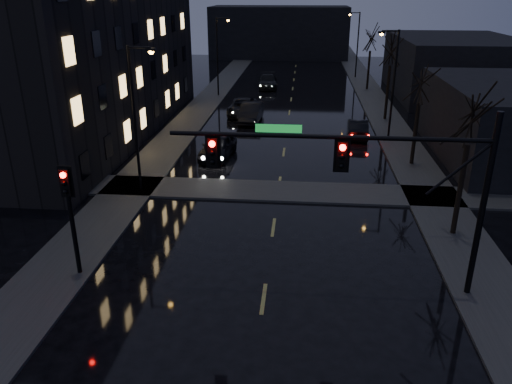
% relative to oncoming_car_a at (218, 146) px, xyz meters
% --- Properties ---
extents(sidewalk_left, '(3.00, 140.00, 0.12)m').
position_rel_oncoming_car_a_xyz_m(sidewalk_left, '(-4.09, 10.60, -0.73)').
color(sidewalk_left, '#2D2D2B').
rests_on(sidewalk_left, ground).
extents(sidewalk_right, '(3.00, 140.00, 0.12)m').
position_rel_oncoming_car_a_xyz_m(sidewalk_right, '(12.91, 10.60, -0.73)').
color(sidewalk_right, '#2D2D2B').
rests_on(sidewalk_right, ground).
extents(sidewalk_cross, '(40.00, 3.00, 0.12)m').
position_rel_oncoming_car_a_xyz_m(sidewalk_cross, '(4.41, -5.90, -0.73)').
color(sidewalk_cross, '#2D2D2B').
rests_on(sidewalk_cross, ground).
extents(apartment_block, '(12.00, 30.00, 12.00)m').
position_rel_oncoming_car_a_xyz_m(apartment_block, '(-12.09, 5.60, 5.21)').
color(apartment_block, black).
rests_on(apartment_block, ground).
extents(commercial_right_far, '(12.00, 18.00, 6.00)m').
position_rel_oncoming_car_a_xyz_m(commercial_right_far, '(21.41, 23.60, 2.21)').
color(commercial_right_far, black).
rests_on(commercial_right_far, ground).
extents(far_block, '(22.00, 10.00, 8.00)m').
position_rel_oncoming_car_a_xyz_m(far_block, '(1.41, 53.60, 3.21)').
color(far_block, black).
rests_on(far_block, ground).
extents(signal_mast, '(11.11, 0.41, 7.00)m').
position_rel_oncoming_car_a_xyz_m(signal_mast, '(8.26, -15.40, 4.08)').
color(signal_mast, black).
rests_on(signal_mast, ground).
extents(signal_pole_left, '(0.35, 0.41, 4.53)m').
position_rel_oncoming_car_a_xyz_m(signal_pole_left, '(-3.09, -15.41, 2.22)').
color(signal_pole_left, black).
rests_on(signal_pole_left, ground).
extents(tree_near, '(3.52, 3.52, 8.08)m').
position_rel_oncoming_car_a_xyz_m(tree_near, '(12.81, -10.40, 5.43)').
color(tree_near, black).
rests_on(tree_near, ground).
extents(tree_mid_a, '(3.30, 3.30, 7.58)m').
position_rel_oncoming_car_a_xyz_m(tree_mid_a, '(12.81, -0.40, 5.04)').
color(tree_mid_a, black).
rests_on(tree_mid_a, ground).
extents(tree_mid_b, '(3.74, 3.74, 8.59)m').
position_rel_oncoming_car_a_xyz_m(tree_mid_b, '(12.81, 11.60, 5.82)').
color(tree_mid_b, black).
rests_on(tree_mid_b, ground).
extents(tree_far, '(3.43, 3.43, 7.88)m').
position_rel_oncoming_car_a_xyz_m(tree_far, '(12.81, 25.60, 5.27)').
color(tree_far, black).
rests_on(tree_far, ground).
extents(streetlight_l_near, '(1.53, 0.28, 8.00)m').
position_rel_oncoming_car_a_xyz_m(streetlight_l_near, '(-3.17, -6.40, 3.99)').
color(streetlight_l_near, black).
rests_on(streetlight_l_near, ground).
extents(streetlight_l_far, '(1.53, 0.28, 8.00)m').
position_rel_oncoming_car_a_xyz_m(streetlight_l_far, '(-3.17, 20.60, 3.99)').
color(streetlight_l_far, black).
rests_on(streetlight_l_far, ground).
extents(streetlight_r_mid, '(1.53, 0.28, 8.00)m').
position_rel_oncoming_car_a_xyz_m(streetlight_r_mid, '(11.99, 5.60, 3.99)').
color(streetlight_r_mid, black).
rests_on(streetlight_r_mid, ground).
extents(streetlight_r_far, '(1.53, 0.28, 8.00)m').
position_rel_oncoming_car_a_xyz_m(streetlight_r_far, '(11.99, 33.60, 3.99)').
color(streetlight_r_far, black).
rests_on(streetlight_r_far, ground).
extents(oncoming_car_a, '(2.34, 4.80, 1.58)m').
position_rel_oncoming_car_a_xyz_m(oncoming_car_a, '(0.00, 0.00, 0.00)').
color(oncoming_car_a, black).
rests_on(oncoming_car_a, ground).
extents(oncoming_car_b, '(1.89, 4.88, 1.58)m').
position_rel_oncoming_car_a_xyz_m(oncoming_car_b, '(1.19, 10.01, 0.00)').
color(oncoming_car_b, black).
rests_on(oncoming_car_b, ground).
extents(oncoming_car_c, '(2.51, 5.24, 1.44)m').
position_rel_oncoming_car_a_xyz_m(oncoming_car_c, '(0.23, 12.43, -0.07)').
color(oncoming_car_c, black).
rests_on(oncoming_car_c, ground).
extents(oncoming_car_d, '(2.56, 5.44, 1.53)m').
position_rel_oncoming_car_a_xyz_m(oncoming_car_d, '(1.51, 25.85, -0.02)').
color(oncoming_car_d, black).
rests_on(oncoming_car_d, ground).
extents(lead_car, '(1.74, 4.36, 1.41)m').
position_rel_oncoming_car_a_xyz_m(lead_car, '(9.88, 5.94, -0.08)').
color(lead_car, black).
rests_on(lead_car, ground).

